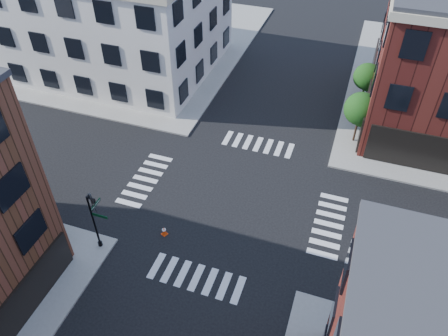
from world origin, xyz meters
name	(u,v)px	position (x,y,z in m)	size (l,w,h in m)	color
ground	(232,201)	(0.00, 0.00, 0.00)	(120.00, 120.00, 0.00)	black
sidewalk_nw	(119,39)	(-21.00, 21.00, 0.07)	(30.00, 30.00, 0.15)	gray
building_nw	(104,12)	(-19.00, 16.00, 5.50)	(22.00, 16.00, 11.00)	silver
tree_near	(361,111)	(7.56, 9.98, 3.16)	(2.69, 2.69, 4.49)	black
tree_far	(367,78)	(7.56, 15.98, 2.87)	(2.43, 2.43, 4.07)	black
signal_pole	(95,216)	(-6.72, -6.68, 2.86)	(1.29, 1.24, 4.60)	black
traffic_cone	(164,231)	(-3.31, -4.49, 0.32)	(0.48, 0.48, 0.67)	#FE420B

